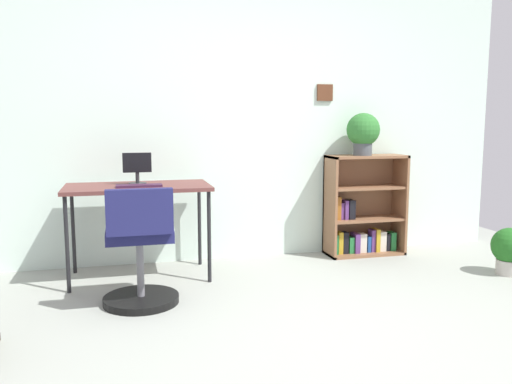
# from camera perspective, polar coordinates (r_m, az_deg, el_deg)

# --- Properties ---
(ground_plane) EXTENTS (6.24, 6.24, 0.00)m
(ground_plane) POSITION_cam_1_polar(r_m,az_deg,el_deg) (2.98, 6.82, -17.22)
(ground_plane) COLOR #989E93
(wall_back) EXTENTS (5.20, 0.12, 2.46)m
(wall_back) POSITION_cam_1_polar(r_m,az_deg,el_deg) (4.77, -2.39, 7.48)
(wall_back) COLOR silver
(wall_back) RESTS_ON ground_plane
(desk) EXTENTS (1.13, 0.60, 0.75)m
(desk) POSITION_cam_1_polar(r_m,az_deg,el_deg) (4.24, -12.75, -0.05)
(desk) COLOR brown
(desk) RESTS_ON ground_plane
(monitor) EXTENTS (0.23, 0.14, 0.25)m
(monitor) POSITION_cam_1_polar(r_m,az_deg,el_deg) (4.28, -12.83, 2.59)
(monitor) COLOR #262628
(monitor) RESTS_ON desk
(keyboard) EXTENTS (0.35, 0.12, 0.02)m
(keyboard) POSITION_cam_1_polar(r_m,az_deg,el_deg) (4.12, -12.63, 0.67)
(keyboard) COLOR #361A33
(keyboard) RESTS_ON desk
(office_chair) EXTENTS (0.52, 0.55, 0.83)m
(office_chair) POSITION_cam_1_polar(r_m,az_deg,el_deg) (3.64, -12.52, -6.54)
(office_chair) COLOR black
(office_chair) RESTS_ON ground_plane
(bookshelf_low) EXTENTS (0.73, 0.30, 0.94)m
(bookshelf_low) POSITION_cam_1_polar(r_m,az_deg,el_deg) (5.04, 11.48, -2.00)
(bookshelf_low) COLOR brown
(bookshelf_low) RESTS_ON ground_plane
(potted_plant_on_shelf) EXTENTS (0.30, 0.30, 0.39)m
(potted_plant_on_shelf) POSITION_cam_1_polar(r_m,az_deg,el_deg) (4.91, 11.60, 6.46)
(potted_plant_on_shelf) COLOR #474C51
(potted_plant_on_shelf) RESTS_ON bookshelf_low
(potted_plant_floor) EXTENTS (0.29, 0.29, 0.39)m
(potted_plant_floor) POSITION_cam_1_polar(r_m,az_deg,el_deg) (4.78, 25.92, -5.61)
(potted_plant_floor) COLOR #B7B2A8
(potted_plant_floor) RESTS_ON ground_plane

